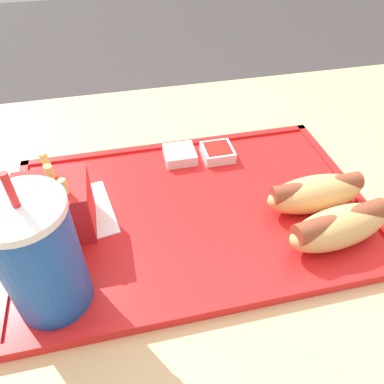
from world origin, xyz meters
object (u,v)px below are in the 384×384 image
at_px(hot_dog_near, 315,193).
at_px(fries_carton, 55,208).
at_px(sauce_cup_mayo, 179,154).
at_px(hot_dog_far, 339,226).
at_px(sauce_cup_ketchup, 218,152).
at_px(soda_cup, 40,257).

bearing_deg(hot_dog_near, fries_carton, -6.14).
bearing_deg(hot_dog_near, sauce_cup_mayo, -43.32).
distance_m(hot_dog_far, sauce_cup_ketchup, 0.22).
xyz_separation_m(hot_dog_far, fries_carton, (0.33, -0.10, 0.01)).
distance_m(fries_carton, sauce_cup_mayo, 0.21).
xyz_separation_m(fries_carton, sauce_cup_mayo, (-0.17, -0.11, -0.03)).
height_order(soda_cup, hot_dog_near, soda_cup).
height_order(hot_dog_near, sauce_cup_mayo, hot_dog_near).
distance_m(fries_carton, sauce_cup_ketchup, 0.26).
height_order(soda_cup, hot_dog_far, soda_cup).
xyz_separation_m(hot_dog_near, sauce_cup_mayo, (0.15, -0.14, -0.02)).
bearing_deg(hot_dog_near, soda_cup, 11.52).
bearing_deg(fries_carton, hot_dog_far, 163.67).
height_order(hot_dog_far, hot_dog_near, same).
distance_m(hot_dog_near, sauce_cup_ketchup, 0.17).
bearing_deg(soda_cup, sauce_cup_ketchup, -139.20).
xyz_separation_m(hot_dog_far, sauce_cup_ketchup, (0.09, -0.20, -0.02)).
relative_size(fries_carton, sauce_cup_ketchup, 2.24).
height_order(soda_cup, sauce_cup_ketchup, soda_cup).
distance_m(soda_cup, hot_dog_far, 0.33).
height_order(fries_carton, sauce_cup_mayo, fries_carton).
xyz_separation_m(hot_dog_far, hot_dog_near, (0.00, -0.06, -0.00)).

